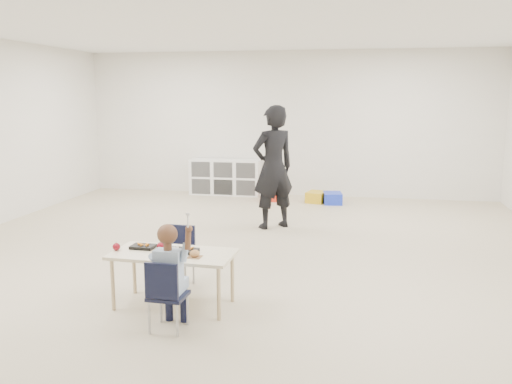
% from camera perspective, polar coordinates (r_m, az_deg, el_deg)
% --- Properties ---
extents(room, '(9.00, 9.02, 2.80)m').
position_cam_1_polar(room, '(6.23, -2.12, 5.04)').
color(room, '#B8A78D').
rests_on(room, ground).
extents(table, '(1.15, 0.61, 0.52)m').
position_cam_1_polar(table, '(5.18, -8.66, -9.02)').
color(table, '#FAEEC8').
rests_on(table, ground).
extents(chair_near, '(0.31, 0.29, 0.62)m').
position_cam_1_polar(chair_near, '(4.67, -9.23, -10.58)').
color(chair_near, black).
rests_on(chair_near, ground).
extents(chair_far, '(0.31, 0.29, 0.62)m').
position_cam_1_polar(chair_far, '(5.66, -8.22, -6.83)').
color(chair_far, black).
rests_on(chair_far, ground).
extents(child, '(0.43, 0.43, 0.98)m').
position_cam_1_polar(child, '(4.61, -9.29, -8.50)').
color(child, '#9DB4D4').
rests_on(child, chair_near).
extents(lunch_tray_near, '(0.23, 0.17, 0.03)m').
position_cam_1_polar(lunch_tray_near, '(5.08, -7.40, -6.17)').
color(lunch_tray_near, black).
rests_on(lunch_tray_near, table).
extents(lunch_tray_far, '(0.23, 0.17, 0.03)m').
position_cam_1_polar(lunch_tray_far, '(5.29, -11.80, -5.66)').
color(lunch_tray_far, black).
rests_on(lunch_tray_far, table).
extents(milk_carton, '(0.07, 0.07, 0.10)m').
position_cam_1_polar(milk_carton, '(4.97, -8.65, -6.15)').
color(milk_carton, white).
rests_on(milk_carton, table).
extents(bread_roll, '(0.09, 0.09, 0.07)m').
position_cam_1_polar(bread_roll, '(4.92, -6.47, -6.45)').
color(bread_roll, tan).
rests_on(bread_roll, table).
extents(apple_near, '(0.07, 0.07, 0.07)m').
position_cam_1_polar(apple_near, '(5.20, -10.01, -5.61)').
color(apple_near, maroon).
rests_on(apple_near, table).
extents(apple_far, '(0.07, 0.07, 0.07)m').
position_cam_1_polar(apple_far, '(5.26, -14.48, -5.60)').
color(apple_far, maroon).
rests_on(apple_far, table).
extents(cubby_shelf, '(1.40, 0.40, 0.70)m').
position_cam_1_polar(cubby_shelf, '(10.76, -3.24, 1.57)').
color(cubby_shelf, white).
rests_on(cubby_shelf, ground).
extents(adult, '(0.79, 0.75, 1.82)m').
position_cam_1_polar(adult, '(7.97, 1.82, 2.61)').
color(adult, black).
rests_on(adult, ground).
extents(bin_red, '(0.32, 0.40, 0.19)m').
position_cam_1_polar(bin_red, '(10.20, 1.54, -0.33)').
color(bin_red, red).
rests_on(bin_red, ground).
extents(bin_yellow, '(0.39, 0.46, 0.20)m').
position_cam_1_polar(bin_yellow, '(10.08, 6.36, -0.52)').
color(bin_yellow, gold).
rests_on(bin_yellow, ground).
extents(bin_blue, '(0.38, 0.46, 0.20)m').
position_cam_1_polar(bin_blue, '(9.99, 8.06, -0.64)').
color(bin_blue, '#1B33CC').
rests_on(bin_blue, ground).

